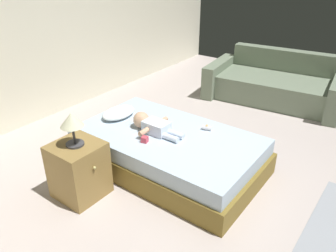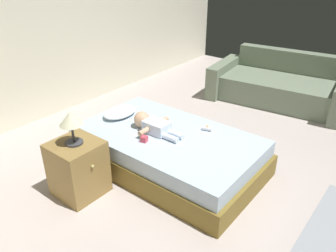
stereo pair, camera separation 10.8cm
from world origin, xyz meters
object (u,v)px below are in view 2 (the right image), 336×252
at_px(toothbrush, 156,120).
at_px(nightstand, 78,168).
at_px(baby, 152,125).
at_px(baby_bottle, 207,128).
at_px(couch, 280,85).
at_px(bed, 168,151).
at_px(toy_block, 144,139).
at_px(pillow, 120,112).
at_px(lamp, 71,121).

relative_size(toothbrush, nightstand, 0.28).
distance_m(baby, baby_bottle, 0.62).
xyz_separation_m(toothbrush, couch, (2.51, -0.54, -0.17)).
xyz_separation_m(baby, toothbrush, (0.21, 0.12, -0.07)).
bearing_deg(nightstand, baby, -14.00).
xyz_separation_m(bed, toothbrush, (0.16, 0.32, 0.22)).
bearing_deg(toy_block, bed, -17.59).
height_order(pillow, toothbrush, pillow).
xyz_separation_m(baby, baby_bottle, (0.39, -0.48, -0.04)).
height_order(baby, toothbrush, baby).
distance_m(pillow, lamp, 1.05).
bearing_deg(couch, baby_bottle, -178.28).
bearing_deg(toothbrush, toy_block, -153.51).
xyz_separation_m(toy_block, baby_bottle, (0.63, -0.38, -0.00)).
distance_m(toothbrush, toy_block, 0.50).
height_order(bed, toothbrush, toothbrush).
bearing_deg(baby, baby_bottle, -51.13).
bearing_deg(toothbrush, lamp, 175.03).
height_order(bed, baby_bottle, baby_bottle).
height_order(pillow, couch, couch).
height_order(toothbrush, baby_bottle, baby_bottle).
relative_size(bed, lamp, 6.21).
height_order(pillow, toy_block, pillow).
bearing_deg(toothbrush, baby, -149.25).
bearing_deg(lamp, pillow, 20.11).
bearing_deg(pillow, toy_block, -113.71).
distance_m(bed, pillow, 0.80).
xyz_separation_m(baby, toy_block, (-0.24, -0.10, -0.04)).
bearing_deg(toy_block, pillow, 66.29).
xyz_separation_m(toothbrush, toy_block, (-0.45, -0.22, 0.02)).
bearing_deg(baby, toy_block, -157.51).
distance_m(pillow, nightstand, 1.01).
bearing_deg(nightstand, toothbrush, -4.97).
distance_m(nightstand, baby_bottle, 1.46).
bearing_deg(nightstand, baby_bottle, -28.96).
relative_size(bed, toothbrush, 12.83).
xyz_separation_m(bed, nightstand, (-0.93, 0.41, 0.08)).
bearing_deg(toothbrush, pillow, 110.25).
height_order(bed, toy_block, toy_block).
xyz_separation_m(toothbrush, nightstand, (-1.09, 0.09, -0.14)).
bearing_deg(baby_bottle, nightstand, 151.04).
bearing_deg(toothbrush, baby_bottle, -73.49).
distance_m(pillow, toy_block, 0.72).
xyz_separation_m(bed, lamp, (-0.93, 0.41, 0.62)).
bearing_deg(baby_bottle, couch, 1.72).
bearing_deg(baby_bottle, bed, 139.46).
bearing_deg(bed, nightstand, 156.14).
distance_m(bed, couch, 2.69).
height_order(nightstand, baby_bottle, nightstand).
relative_size(couch, baby_bottle, 19.59).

